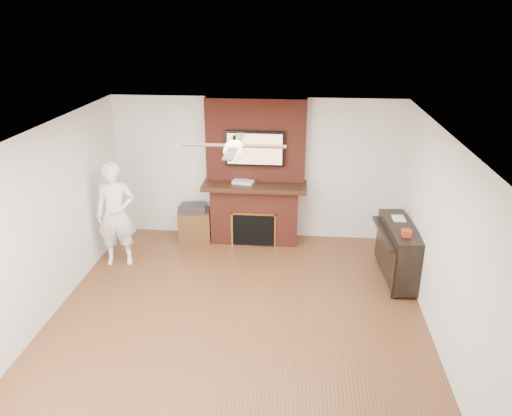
# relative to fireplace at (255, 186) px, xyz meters

# --- Properties ---
(room_shell) EXTENTS (5.36, 5.86, 2.86)m
(room_shell) POSITION_rel_fireplace_xyz_m (0.00, -2.55, 0.25)
(room_shell) COLOR #58331A
(room_shell) RESTS_ON ground
(fireplace) EXTENTS (1.78, 0.64, 2.50)m
(fireplace) POSITION_rel_fireplace_xyz_m (0.00, 0.00, 0.00)
(fireplace) COLOR maroon
(fireplace) RESTS_ON ground
(tv) EXTENTS (1.00, 0.08, 0.60)m
(tv) POSITION_rel_fireplace_xyz_m (0.00, -0.05, 0.68)
(tv) COLOR black
(tv) RESTS_ON fireplace
(ceiling_fan) EXTENTS (1.21, 1.21, 0.31)m
(ceiling_fan) POSITION_rel_fireplace_xyz_m (-0.00, -2.55, 1.34)
(ceiling_fan) COLOR black
(ceiling_fan) RESTS_ON room_shell
(person) EXTENTS (0.68, 0.52, 1.69)m
(person) POSITION_rel_fireplace_xyz_m (-2.10, -1.11, -0.15)
(person) COLOR white
(person) RESTS_ON ground
(side_table) EXTENTS (0.65, 0.65, 0.64)m
(side_table) POSITION_rel_fireplace_xyz_m (-1.10, -0.07, -0.70)
(side_table) COLOR #543118
(side_table) RESTS_ON ground
(piano) EXTENTS (0.59, 1.36, 0.96)m
(piano) POSITION_rel_fireplace_xyz_m (2.29, -1.21, -0.53)
(piano) COLOR black
(piano) RESTS_ON ground
(cable_box) EXTENTS (0.39, 0.27, 0.05)m
(cable_box) POSITION_rel_fireplace_xyz_m (-0.20, -0.10, 0.11)
(cable_box) COLOR silver
(cable_box) RESTS_ON fireplace
(candle_green) EXTENTS (0.07, 0.07, 0.10)m
(candle_green) POSITION_rel_fireplace_xyz_m (-0.01, -0.17, -0.94)
(candle_green) COLOR #4A7930
(candle_green) RESTS_ON ground
(candle_cream) EXTENTS (0.08, 0.08, 0.12)m
(candle_cream) POSITION_rel_fireplace_xyz_m (0.14, -0.17, -0.94)
(candle_cream) COLOR #EFE8BE
(candle_cream) RESTS_ON ground
(candle_blue) EXTENTS (0.07, 0.07, 0.09)m
(candle_blue) POSITION_rel_fireplace_xyz_m (0.29, -0.24, -0.95)
(candle_blue) COLOR #344B9C
(candle_blue) RESTS_ON ground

